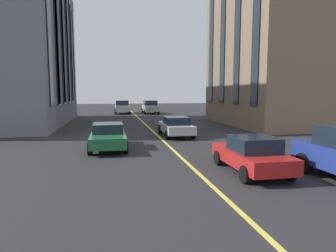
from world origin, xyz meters
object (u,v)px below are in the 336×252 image
(car_white_near, at_px, (122,107))
(car_silver_mid, at_px, (176,126))
(car_green_parked_a, at_px, (108,136))
(car_red_parked_b, at_px, (252,154))
(car_silver_trailing, at_px, (150,107))

(car_white_near, bearing_deg, car_silver_mid, -172.82)
(car_white_near, relative_size, car_silver_mid, 1.07)
(car_white_near, bearing_deg, car_green_parked_a, 176.22)
(car_green_parked_a, height_order, car_silver_mid, same)
(car_red_parked_b, xyz_separation_m, car_silver_trailing, (31.48, -0.25, 0.27))
(car_green_parked_a, distance_m, car_red_parked_b, 8.00)
(car_red_parked_b, relative_size, car_white_near, 0.83)
(car_green_parked_a, bearing_deg, car_silver_mid, -50.41)
(car_silver_trailing, xyz_separation_m, car_white_near, (0.80, 3.93, 0.00))
(car_silver_trailing, bearing_deg, car_red_parked_b, 179.55)
(car_red_parked_b, height_order, car_silver_trailing, car_silver_trailing)
(car_red_parked_b, relative_size, car_silver_mid, 0.89)
(car_silver_trailing, height_order, car_silver_mid, car_silver_trailing)
(car_green_parked_a, relative_size, car_white_near, 0.94)
(car_green_parked_a, height_order, car_red_parked_b, car_red_parked_b)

